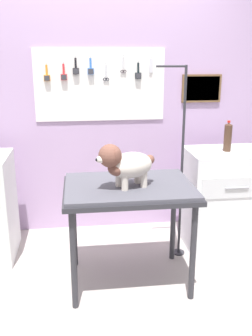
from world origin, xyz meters
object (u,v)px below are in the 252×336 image
at_px(grooming_arm, 181,172).
at_px(soda_bottle, 228,137).
at_px(cabinet_right, 223,199).
at_px(dog, 125,164).
at_px(grooming_table, 129,195).

height_order(grooming_arm, soda_bottle, grooming_arm).
bearing_deg(cabinet_right, dog, -149.86).
distance_m(grooming_arm, dog, 0.72).
bearing_deg(cabinet_right, grooming_table, -151.93).
relative_size(grooming_arm, soda_bottle, 6.07).
height_order(dog, cabinet_right, dog).
distance_m(grooming_table, dog, 0.27).
bearing_deg(grooming_table, dog, -119.30).
distance_m(grooming_arm, cabinet_right, 0.56).
xyz_separation_m(grooming_arm, cabinet_right, (0.45, 0.13, -0.31)).
height_order(grooming_table, soda_bottle, soda_bottle).
distance_m(grooming_table, grooming_arm, 0.62).
xyz_separation_m(dog, cabinet_right, (0.98, 0.57, -0.53)).
height_order(cabinet_right, soda_bottle, soda_bottle).
relative_size(grooming_table, grooming_arm, 0.59).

